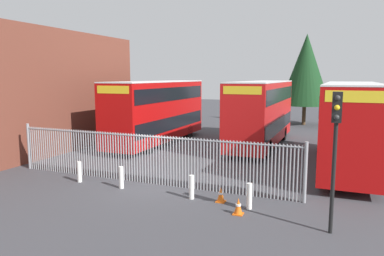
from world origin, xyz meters
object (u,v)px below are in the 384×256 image
(double_decker_bus_behind_fence_right, at_px, (262,111))
(bollard_center_front, at_px, (121,177))
(double_decker_bus_near_gate, at_px, (350,122))
(traffic_cone_by_gate, at_px, (238,206))
(bollard_near_left, at_px, (79,172))
(traffic_light_kerbside, at_px, (335,137))
(bollard_near_right, at_px, (192,187))
(double_decker_bus_behind_fence_left, at_px, (158,110))
(traffic_cone_mid_forecourt, at_px, (221,195))
(bollard_far_right, at_px, (249,196))

(double_decker_bus_behind_fence_right, relative_size, bollard_center_front, 11.38)
(double_decker_bus_near_gate, xyz_separation_m, traffic_cone_by_gate, (-3.58, -8.39, -2.13))
(double_decker_bus_near_gate, bearing_deg, traffic_cone_by_gate, -113.09)
(double_decker_bus_behind_fence_right, height_order, bollard_near_left, double_decker_bus_behind_fence_right)
(traffic_cone_by_gate, relative_size, traffic_light_kerbside, 0.14)
(bollard_near_left, relative_size, bollard_near_right, 1.00)
(bollard_center_front, distance_m, traffic_light_kerbside, 8.88)
(double_decker_bus_behind_fence_right, bearing_deg, double_decker_bus_near_gate, -39.33)
(double_decker_bus_near_gate, bearing_deg, double_decker_bus_behind_fence_right, 140.67)
(bollard_near_left, relative_size, traffic_cone_by_gate, 1.61)
(double_decker_bus_behind_fence_left, xyz_separation_m, bollard_near_right, (6.76, -10.12, -1.95))
(traffic_cone_by_gate, relative_size, traffic_cone_mid_forecourt, 1.00)
(double_decker_bus_near_gate, bearing_deg, double_decker_bus_behind_fence_left, 168.18)
(traffic_cone_by_gate, distance_m, traffic_light_kerbside, 4.05)
(bollard_center_front, distance_m, bollard_far_right, 5.63)
(double_decker_bus_behind_fence_right, relative_size, traffic_light_kerbside, 2.51)
(bollard_center_front, xyz_separation_m, traffic_cone_mid_forecourt, (4.45, -0.03, -0.19))
(traffic_cone_mid_forecourt, height_order, traffic_light_kerbside, traffic_light_kerbside)
(double_decker_bus_behind_fence_left, xyz_separation_m, traffic_cone_mid_forecourt, (7.92, -10.02, -2.13))
(bollard_near_left, relative_size, bollard_center_front, 1.00)
(bollard_near_right, xyz_separation_m, traffic_cone_mid_forecourt, (1.16, 0.10, -0.19))
(double_decker_bus_behind_fence_left, distance_m, bollard_center_front, 10.76)
(traffic_cone_by_gate, height_order, traffic_cone_mid_forecourt, same)
(bollard_near_right, bearing_deg, traffic_cone_by_gate, -22.61)
(bollard_center_front, height_order, traffic_cone_mid_forecourt, bollard_center_front)
(double_decker_bus_behind_fence_right, height_order, bollard_far_right, double_decker_bus_behind_fence_right)
(bollard_near_left, bearing_deg, bollard_far_right, -2.92)
(double_decker_bus_behind_fence_left, bearing_deg, double_decker_bus_behind_fence_right, 14.95)
(bollard_center_front, bearing_deg, bollard_near_left, 178.11)
(bollard_near_right, bearing_deg, double_decker_bus_near_gate, 52.86)
(bollard_near_right, relative_size, traffic_light_kerbside, 0.22)
(traffic_cone_mid_forecourt, bearing_deg, double_decker_bus_behind_fence_right, 94.47)
(double_decker_bus_behind_fence_left, relative_size, bollard_near_right, 11.38)
(double_decker_bus_near_gate, distance_m, bollard_center_front, 11.79)
(double_decker_bus_behind_fence_right, height_order, traffic_cone_by_gate, double_decker_bus_behind_fence_right)
(bollard_center_front, xyz_separation_m, bollard_far_right, (5.62, -0.33, 0.00))
(bollard_far_right, bearing_deg, double_decker_bus_behind_fence_left, 131.36)
(double_decker_bus_behind_fence_right, bearing_deg, bollard_center_front, -106.55)
(bollard_near_left, relative_size, bollard_far_right, 1.00)
(bollard_near_left, bearing_deg, bollard_near_right, -2.01)
(double_decker_bus_behind_fence_left, bearing_deg, bollard_near_left, -83.12)
(bollard_center_front, bearing_deg, traffic_light_kerbside, -9.55)
(double_decker_bus_behind_fence_left, relative_size, bollard_center_front, 11.38)
(double_decker_bus_near_gate, xyz_separation_m, bollard_near_left, (-11.25, -7.32, -1.95))
(traffic_cone_mid_forecourt, bearing_deg, traffic_cone_by_gate, -45.82)
(double_decker_bus_behind_fence_left, distance_m, traffic_cone_by_gate, 14.29)
(double_decker_bus_behind_fence_left, relative_size, bollard_near_left, 11.38)
(bollard_far_right, distance_m, traffic_cone_by_gate, 0.73)
(bollard_far_right, bearing_deg, bollard_near_right, 174.91)
(bollard_near_left, bearing_deg, traffic_cone_by_gate, -7.98)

